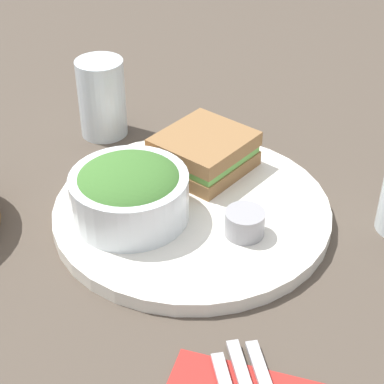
{
  "coord_description": "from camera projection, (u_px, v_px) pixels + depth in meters",
  "views": [
    {
      "loc": [
        -0.6,
        -0.19,
        0.49
      ],
      "look_at": [
        0.0,
        0.0,
        0.04
      ],
      "focal_mm": 60.0,
      "sensor_mm": 36.0,
      "label": 1
    }
  ],
  "objects": [
    {
      "name": "orange_wedge",
      "position": [
        140.0,
        166.0,
        0.82
      ],
      "size": [
        0.04,
        0.04,
        0.04
      ],
      "primitive_type": "sphere",
      "color": "orange",
      "rests_on": "plate"
    },
    {
      "name": "sandwich",
      "position": [
        204.0,
        152.0,
        0.84
      ],
      "size": [
        0.14,
        0.14,
        0.05
      ],
      "color": "olive",
      "rests_on": "plate"
    },
    {
      "name": "drink_glass",
      "position": [
        102.0,
        98.0,
        0.93
      ],
      "size": [
        0.07,
        0.07,
        0.12
      ],
      "primitive_type": "cylinder",
      "color": "silver",
      "rests_on": "ground_plane"
    },
    {
      "name": "salad_bowl",
      "position": [
        129.0,
        191.0,
        0.75
      ],
      "size": [
        0.14,
        0.14,
        0.07
      ],
      "color": "white",
      "rests_on": "plate"
    },
    {
      "name": "ground_plane",
      "position": [
        192.0,
        217.0,
        0.8
      ],
      "size": [
        4.0,
        4.0,
        0.0
      ],
      "primitive_type": "plane",
      "color": "#4C4238"
    },
    {
      "name": "plate",
      "position": [
        192.0,
        211.0,
        0.79
      ],
      "size": [
        0.34,
        0.34,
        0.02
      ],
      "primitive_type": "cylinder",
      "color": "white",
      "rests_on": "ground_plane"
    },
    {
      "name": "dressing_cup",
      "position": [
        245.0,
        223.0,
        0.73
      ],
      "size": [
        0.05,
        0.05,
        0.03
      ],
      "primitive_type": "cylinder",
      "color": "#99999E",
      "rests_on": "plate"
    }
  ]
}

